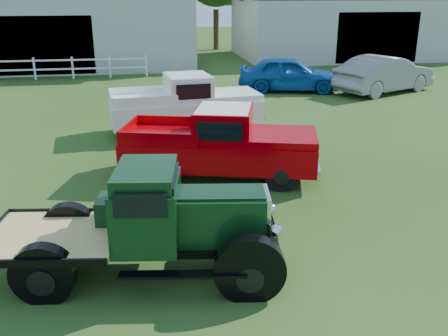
{
  "coord_description": "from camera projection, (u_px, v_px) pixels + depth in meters",
  "views": [
    {
      "loc": [
        -1.48,
        -8.58,
        4.59
      ],
      "look_at": [
        0.2,
        1.2,
        1.05
      ],
      "focal_mm": 40.0,
      "sensor_mm": 36.0,
      "label": 1
    }
  ],
  "objects": [
    {
      "name": "ground",
      "position": [
        224.0,
        239.0,
        9.75
      ],
      "size": [
        120.0,
        120.0,
        0.0
      ],
      "primitive_type": "plane",
      "color": "#224011"
    },
    {
      "name": "misc_car_grey",
      "position": [
        385.0,
        74.0,
        23.51
      ],
      "size": [
        5.54,
        3.86,
        1.73
      ],
      "primitive_type": "imported",
      "rotation": [
        0.0,
        0.0,
        2.0
      ],
      "color": "gray",
      "rests_on": "ground"
    },
    {
      "name": "shed_right",
      "position": [
        351.0,
        20.0,
        36.17
      ],
      "size": [
        16.8,
        9.2,
        5.2
      ],
      "primitive_type": null,
      "color": "#AEB19F",
      "rests_on": "ground"
    },
    {
      "name": "vintage_flatbed",
      "position": [
        142.0,
        222.0,
        8.27
      ],
      "size": [
        5.11,
        2.62,
        1.93
      ],
      "primitive_type": null,
      "rotation": [
        0.0,
        0.0,
        -0.14
      ],
      "color": "black",
      "rests_on": "ground"
    },
    {
      "name": "red_pickup",
      "position": [
        220.0,
        142.0,
        12.75
      ],
      "size": [
        5.41,
        3.28,
        1.85
      ],
      "primitive_type": null,
      "rotation": [
        0.0,
        0.0,
        -0.28
      ],
      "color": "#A90007",
      "rests_on": "ground"
    },
    {
      "name": "shed_left",
      "position": [
        47.0,
        20.0,
        31.83
      ],
      "size": [
        18.8,
        10.2,
        5.6
      ],
      "primitive_type": null,
      "color": "#AEB19F",
      "rests_on": "ground"
    },
    {
      "name": "fence_rail",
      "position": [
        15.0,
        69.0,
        26.84
      ],
      "size": [
        14.2,
        0.16,
        1.2
      ],
      "primitive_type": null,
      "color": "white",
      "rests_on": "ground"
    },
    {
      "name": "white_pickup",
      "position": [
        186.0,
        104.0,
        16.9
      ],
      "size": [
        5.38,
        2.53,
        1.91
      ],
      "primitive_type": null,
      "rotation": [
        0.0,
        0.0,
        0.1
      ],
      "color": "white",
      "rests_on": "ground"
    },
    {
      "name": "misc_car_blue",
      "position": [
        289.0,
        74.0,
        23.87
      ],
      "size": [
        5.18,
        3.07,
        1.65
      ],
      "primitive_type": "imported",
      "rotation": [
        0.0,
        0.0,
        1.33
      ],
      "color": "#134C98",
      "rests_on": "ground"
    }
  ]
}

